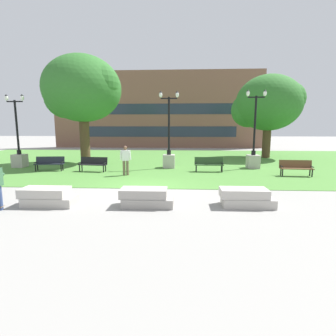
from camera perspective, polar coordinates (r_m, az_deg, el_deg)
ground_plane at (r=12.10m, az=-5.44°, el=-4.55°), size 140.00×140.00×0.00m
grass_lawn at (r=21.89m, az=-1.61°, el=1.56°), size 40.00×20.00×0.02m
concrete_block_center at (r=10.47m, az=-24.68°, el=-5.73°), size 1.91×0.90×0.64m
concrete_block_left at (r=9.47m, az=-4.76°, el=-6.43°), size 1.89×0.90×0.64m
concrete_block_right at (r=9.82m, az=16.58°, el=-6.22°), size 1.88×0.90×0.64m
park_bench_near_left at (r=17.26m, az=-16.00°, el=1.01°), size 1.85×0.74×0.90m
park_bench_near_right at (r=16.74m, az=8.89°, el=1.01°), size 1.81×0.55×0.90m
park_bench_far_left at (r=18.52m, az=-24.37°, el=1.07°), size 1.85×0.72×0.90m
park_bench_far_right at (r=16.74m, az=26.09°, el=0.20°), size 1.83×0.65×0.90m
lamp_post_left at (r=18.05m, az=0.20°, el=3.37°), size 1.32×0.80×5.18m
lamp_post_center at (r=21.06m, az=-29.67°, el=2.91°), size 1.32×0.80×5.00m
lamp_post_right at (r=18.79m, az=18.10°, el=3.18°), size 1.32×0.80×5.24m
tree_near_right at (r=21.46m, az=-18.31°, el=15.82°), size 6.06×5.77×8.07m
tree_far_left at (r=25.82m, az=20.89°, el=12.93°), size 6.11×5.82×7.41m
person_bystander_near_lawn at (r=15.38m, az=-9.23°, el=1.98°), size 0.66×0.33×1.71m
building_facade_distant at (r=36.36m, az=-2.36°, el=12.51°), size 28.32×1.03×10.22m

